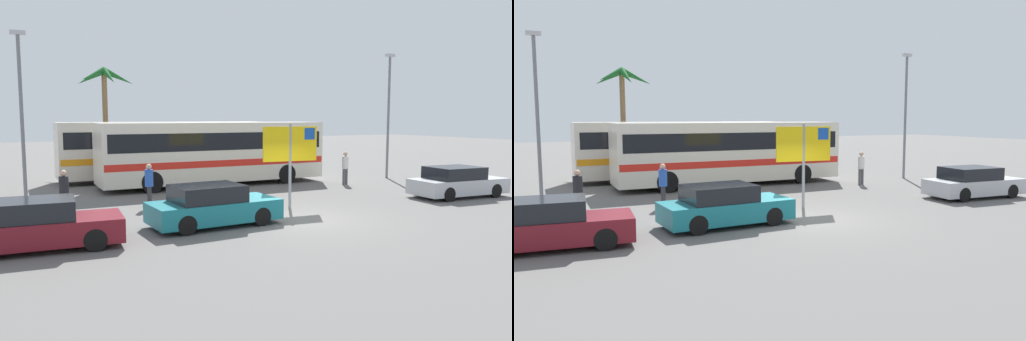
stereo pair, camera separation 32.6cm
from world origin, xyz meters
The scene contains 13 objects.
ground centered at (0.00, 0.00, 0.00)m, with size 120.00×120.00×0.00m, color #605E5B.
bus_front_coach centered at (0.65, 9.10, 1.78)m, with size 11.43×2.59×3.17m.
bus_rear_coach centered at (-0.77, 12.74, 1.78)m, with size 11.43×2.59×3.17m.
ferry_sign centered at (0.82, 1.87, 2.33)m, with size 2.20×0.28×3.20m.
car_maroon centered at (-8.02, -0.10, 0.63)m, with size 4.15×2.03×1.32m.
car_teal centered at (-2.95, 0.45, 0.64)m, with size 4.21×1.99×1.32m.
car_silver centered at (8.61, 0.87, 0.64)m, with size 4.34×2.04×1.32m.
pedestrian_by_bus centered at (6.62, 6.14, 1.00)m, with size 0.32×0.32×1.69m.
pedestrian_near_sign centered at (-7.01, 4.03, 0.96)m, with size 0.32×0.32×1.64m.
pedestrian_crossing_lot centered at (-3.92, 4.46, 0.99)m, with size 0.32×0.32×1.68m.
lamp_post_left_side centered at (10.48, 7.35, 3.79)m, with size 0.56×0.20×6.92m.
lamp_post_right_side centered at (-8.11, 7.40, 3.70)m, with size 0.56×0.20×6.75m.
palm_tree_seaside centered at (-3.19, 17.59, 5.19)m, with size 3.49×3.70×6.50m.
Camera 1 is at (-8.68, -13.82, 3.46)m, focal length 34.28 mm.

